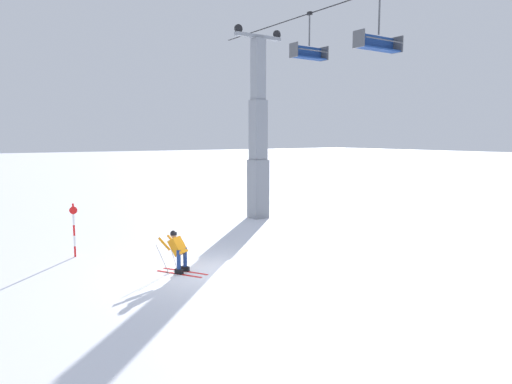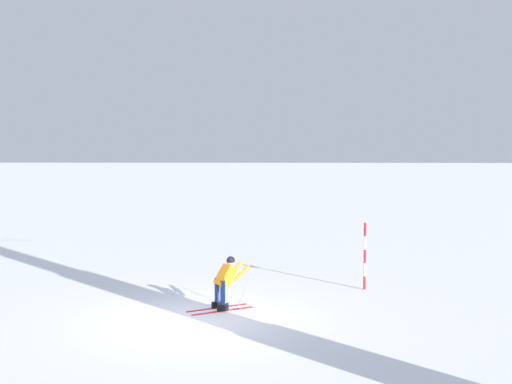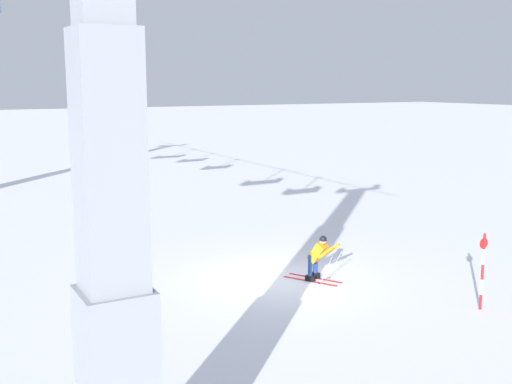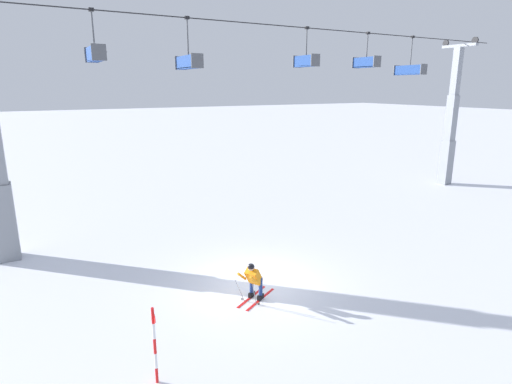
{
  "view_description": "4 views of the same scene",
  "coord_description": "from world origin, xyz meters",
  "px_view_note": "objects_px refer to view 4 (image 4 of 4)",
  "views": [
    {
      "loc": [
        13.1,
        -7.27,
        4.39
      ],
      "look_at": [
        0.39,
        1.33,
        2.58
      ],
      "focal_mm": 32.88,
      "sensor_mm": 36.0,
      "label": 1
    },
    {
      "loc": [
        -1.84,
        15.01,
        4.29
      ],
      "look_at": [
        -1.44,
        -1.0,
        3.06
      ],
      "focal_mm": 44.01,
      "sensor_mm": 36.0,
      "label": 2
    },
    {
      "loc": [
        -15.11,
        9.04,
        5.7
      ],
      "look_at": [
        -0.94,
        1.19,
        2.87
      ],
      "focal_mm": 43.83,
      "sensor_mm": 36.0,
      "label": 3
    },
    {
      "loc": [
        -6.75,
        -11.93,
        6.89
      ],
      "look_at": [
        0.36,
        0.57,
        3.24
      ],
      "focal_mm": 29.1,
      "sensor_mm": 36.0,
      "label": 4
    }
  ],
  "objects_px": {
    "chairlift_seat_farthest": "(409,70)",
    "chairlift_seat_nearest": "(93,53)",
    "chairlift_seat_middle": "(305,61)",
    "skier_carving_main": "(254,279)",
    "chairlift_seat_second": "(187,62)",
    "lift_tower_far": "(450,126)",
    "chairlift_seat_fourth": "(365,62)",
    "trail_marker_pole": "(155,343)"
  },
  "relations": [
    {
      "from": "chairlift_seat_nearest",
      "to": "chairlift_seat_fourth",
      "type": "height_order",
      "value": "same"
    },
    {
      "from": "chairlift_seat_fourth",
      "to": "chairlift_seat_nearest",
      "type": "bearing_deg",
      "value": 180.0
    },
    {
      "from": "chairlift_seat_middle",
      "to": "chairlift_seat_farthest",
      "type": "height_order",
      "value": "same"
    },
    {
      "from": "chairlift_seat_nearest",
      "to": "chairlift_seat_middle",
      "type": "xyz_separation_m",
      "value": [
        10.74,
        0.0,
        0.03
      ]
    },
    {
      "from": "chairlift_seat_middle",
      "to": "chairlift_seat_fourth",
      "type": "distance_m",
      "value": 4.35
    },
    {
      "from": "lift_tower_far",
      "to": "chairlift_seat_second",
      "type": "bearing_deg",
      "value": -180.0
    },
    {
      "from": "chairlift_seat_nearest",
      "to": "chairlift_seat_farthest",
      "type": "bearing_deg",
      "value": 0.0
    },
    {
      "from": "skier_carving_main",
      "to": "chairlift_seat_second",
      "type": "distance_m",
      "value": 10.85
    },
    {
      "from": "skier_carving_main",
      "to": "trail_marker_pole",
      "type": "relative_size",
      "value": 0.87
    },
    {
      "from": "chairlift_seat_second",
      "to": "chairlift_seat_fourth",
      "type": "bearing_deg",
      "value": 0.0
    },
    {
      "from": "chairlift_seat_fourth",
      "to": "chairlift_seat_farthest",
      "type": "distance_m",
      "value": 3.77
    },
    {
      "from": "chairlift_seat_second",
      "to": "trail_marker_pole",
      "type": "distance_m",
      "value": 13.39
    },
    {
      "from": "chairlift_seat_nearest",
      "to": "trail_marker_pole",
      "type": "bearing_deg",
      "value": -94.94
    },
    {
      "from": "chairlift_seat_second",
      "to": "chairlift_seat_farthest",
      "type": "xyz_separation_m",
      "value": [
        14.78,
        0.0,
        -0.06
      ]
    },
    {
      "from": "skier_carving_main",
      "to": "chairlift_seat_middle",
      "type": "height_order",
      "value": "chairlift_seat_middle"
    },
    {
      "from": "skier_carving_main",
      "to": "trail_marker_pole",
      "type": "bearing_deg",
      "value": -149.77
    },
    {
      "from": "skier_carving_main",
      "to": "chairlift_seat_middle",
      "type": "bearing_deg",
      "value": 46.21
    },
    {
      "from": "chairlift_seat_middle",
      "to": "chairlift_seat_nearest",
      "type": "bearing_deg",
      "value": 180.0
    },
    {
      "from": "skier_carving_main",
      "to": "chairlift_seat_farthest",
      "type": "relative_size",
      "value": 0.73
    },
    {
      "from": "chairlift_seat_middle",
      "to": "trail_marker_pole",
      "type": "distance_m",
      "value": 17.13
    },
    {
      "from": "lift_tower_far",
      "to": "chairlift_seat_fourth",
      "type": "relative_size",
      "value": 5.06
    },
    {
      "from": "chairlift_seat_nearest",
      "to": "lift_tower_far",
      "type": "bearing_deg",
      "value": 0.0
    },
    {
      "from": "chairlift_seat_fourth",
      "to": "chairlift_seat_farthest",
      "type": "relative_size",
      "value": 0.85
    },
    {
      "from": "chairlift_seat_nearest",
      "to": "chairlift_seat_farthest",
      "type": "distance_m",
      "value": 18.84
    },
    {
      "from": "chairlift_seat_middle",
      "to": "chairlift_seat_fourth",
      "type": "relative_size",
      "value": 1.03
    },
    {
      "from": "skier_carving_main",
      "to": "chairlift_seat_fourth",
      "type": "distance_m",
      "value": 16.3
    },
    {
      "from": "chairlift_seat_second",
      "to": "chairlift_seat_middle",
      "type": "xyz_separation_m",
      "value": [
        6.68,
        0.0,
        0.24
      ]
    },
    {
      "from": "skier_carving_main",
      "to": "chairlift_seat_fourth",
      "type": "bearing_deg",
      "value": 33.67
    },
    {
      "from": "chairlift_seat_middle",
      "to": "chairlift_seat_farthest",
      "type": "xyz_separation_m",
      "value": [
        8.1,
        0.0,
        -0.3
      ]
    },
    {
      "from": "skier_carving_main",
      "to": "chairlift_seat_farthest",
      "type": "xyz_separation_m",
      "value": [
        15.79,
        8.02,
        7.18
      ]
    },
    {
      "from": "lift_tower_far",
      "to": "skier_carving_main",
      "type": "bearing_deg",
      "value": -158.66
    },
    {
      "from": "skier_carving_main",
      "to": "trail_marker_pole",
      "type": "xyz_separation_m",
      "value": [
        -3.95,
        -2.3,
        0.3
      ]
    },
    {
      "from": "trail_marker_pole",
      "to": "chairlift_seat_fourth",
      "type": "bearing_deg",
      "value": 32.84
    },
    {
      "from": "lift_tower_far",
      "to": "chairlift_seat_nearest",
      "type": "relative_size",
      "value": 4.86
    },
    {
      "from": "lift_tower_far",
      "to": "chairlift_seat_second",
      "type": "height_order",
      "value": "lift_tower_far"
    },
    {
      "from": "chairlift_seat_farthest",
      "to": "chairlift_seat_nearest",
      "type": "bearing_deg",
      "value": 180.0
    },
    {
      "from": "lift_tower_far",
      "to": "chairlift_seat_nearest",
      "type": "xyz_separation_m",
      "value": [
        -23.57,
        -0.0,
        4.01
      ]
    },
    {
      "from": "chairlift_seat_nearest",
      "to": "trail_marker_pole",
      "type": "height_order",
      "value": "chairlift_seat_nearest"
    },
    {
      "from": "chairlift_seat_second",
      "to": "chairlift_seat_middle",
      "type": "relative_size",
      "value": 1.12
    },
    {
      "from": "chairlift_seat_middle",
      "to": "chairlift_seat_fourth",
      "type": "bearing_deg",
      "value": 0.0
    },
    {
      "from": "chairlift_seat_middle",
      "to": "chairlift_seat_farthest",
      "type": "bearing_deg",
      "value": 0.0
    },
    {
      "from": "chairlift_seat_nearest",
      "to": "chairlift_seat_second",
      "type": "bearing_deg",
      "value": 0.0
    }
  ]
}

